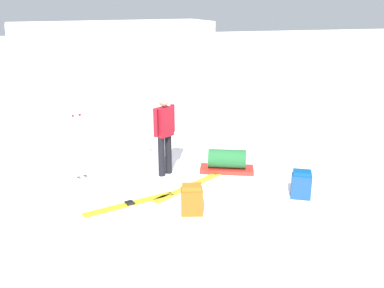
# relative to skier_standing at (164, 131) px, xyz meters

# --- Properties ---
(ground_plane) EXTENTS (80.00, 80.00, 0.00)m
(ground_plane) POSITION_rel_skier_standing_xyz_m (0.53, -0.22, -0.95)
(ground_plane) COLOR white
(distant_snow_ridge) EXTENTS (16.02, 7.02, 1.88)m
(distant_snow_ridge) POSITION_rel_skier_standing_xyz_m (1.15, 26.90, -0.02)
(distant_snow_ridge) COLOR white
(distant_snow_ridge) RESTS_ON ground_plane
(skier_standing) EXTENTS (0.49, 0.37, 1.70)m
(skier_standing) POSITION_rel_skier_standing_xyz_m (0.00, 0.00, 0.00)
(skier_standing) COLOR black
(skier_standing) RESTS_ON ground_plane
(ski_pair_near) EXTENTS (1.69, 0.65, 0.05)m
(ski_pair_near) POSITION_rel_skier_standing_xyz_m (-0.90, -1.23, -0.94)
(ski_pair_near) COLOR gold
(ski_pair_near) RESTS_ON ground_plane
(ski_pair_far) EXTENTS (1.70, 1.19, 0.05)m
(ski_pair_far) POSITION_rel_skier_standing_xyz_m (0.34, -0.76, -0.94)
(ski_pair_far) COLOR gold
(ski_pair_far) RESTS_ON ground_plane
(backpack_large_dark) EXTENTS (0.42, 0.33, 0.54)m
(backpack_large_dark) POSITION_rel_skier_standing_xyz_m (0.10, -1.85, -0.69)
(backpack_large_dark) COLOR brown
(backpack_large_dark) RESTS_ON ground_plane
(backpack_bright) EXTENTS (0.43, 0.38, 0.54)m
(backpack_bright) POSITION_rel_skier_standing_xyz_m (2.22, -1.75, -0.69)
(backpack_bright) COLOR navy
(backpack_bright) RESTS_ON ground_plane
(ski_poles_planted_near) EXTENTS (0.20, 0.11, 1.38)m
(ski_poles_planted_near) POSITION_rel_skier_standing_xyz_m (-1.72, 0.18, -0.19)
(ski_poles_planted_near) COLOR #AEB1C1
(ski_poles_planted_near) RESTS_ON ground_plane
(gear_sled) EXTENTS (1.23, 0.82, 0.49)m
(gear_sled) POSITION_rel_skier_standing_xyz_m (1.31, -0.18, -0.73)
(gear_sled) COLOR red
(gear_sled) RESTS_ON ground_plane
(thermos_bottle) EXTENTS (0.07, 0.07, 0.26)m
(thermos_bottle) POSITION_rel_skier_standing_xyz_m (-0.12, 1.44, -0.82)
(thermos_bottle) COLOR #BCB9C5
(thermos_bottle) RESTS_ON ground_plane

